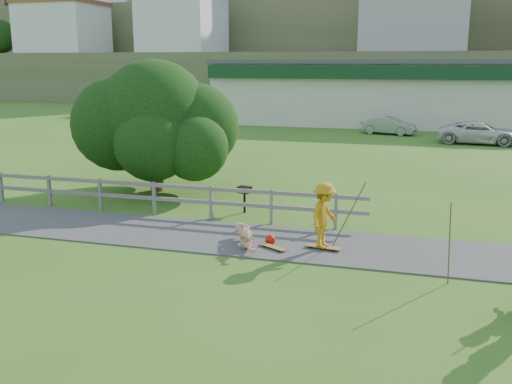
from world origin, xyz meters
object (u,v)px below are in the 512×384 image
skater_rider (324,219)px  bbq (245,200)px  tree (155,141)px  car_white (480,133)px  car_silver (388,125)px  skater_fallen (246,235)px

skater_rider → bbq: size_ratio=1.97×
skater_rider → tree: tree is taller
car_white → bbq: bearing=161.1°
tree → bbq: tree is taller
car_silver → bbq: 23.22m
car_white → tree: tree is taller
skater_fallen → car_silver: size_ratio=0.47×
car_silver → tree: tree is taller
bbq → skater_fallen: bearing=-58.4°
bbq → car_silver: bearing=95.5°
tree → car_white: bearing=52.6°
skater_fallen → tree: (-5.38, 5.66, 1.64)m
skater_rider → car_silver: size_ratio=0.47×
car_silver → bbq: (-3.37, -22.98, -0.17)m
skater_rider → bbq: skater_rider is taller
car_white → bbq: 21.63m
tree → car_silver: bearing=69.8°
skater_rider → car_white: skater_rider is taller
skater_fallen → car_white: (7.93, 23.09, 0.36)m
car_white → skater_fallen: bearing=166.9°
skater_fallen → car_silver: 26.52m
bbq → skater_rider: bearing=-31.1°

